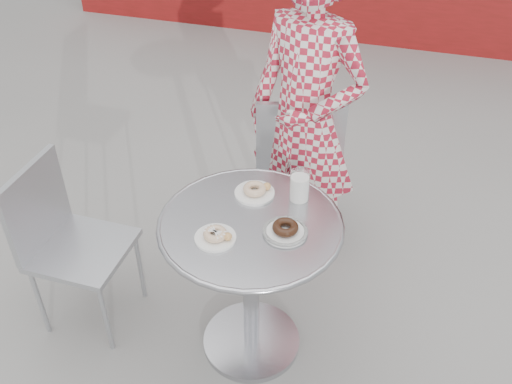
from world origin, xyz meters
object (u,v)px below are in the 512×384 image
(chair_left, at_px, (87,275))
(milk_cup, at_px, (299,187))
(seated_person, at_px, (306,121))
(plate_checker, at_px, (285,230))
(chair_far, at_px, (296,186))
(plate_near, at_px, (216,236))
(bistro_table, at_px, (251,256))
(plate_far, at_px, (255,191))

(chair_left, xyz_separation_m, milk_cup, (0.93, 0.24, 0.55))
(seated_person, bearing_deg, plate_checker, -64.82)
(chair_far, xyz_separation_m, plate_near, (-0.08, -1.01, 0.48))
(bistro_table, distance_m, milk_cup, 0.34)
(plate_far, bearing_deg, plate_checker, -48.11)
(plate_far, xyz_separation_m, plate_near, (-0.06, -0.31, -0.00))
(bistro_table, relative_size, milk_cup, 5.66)
(chair_left, relative_size, plate_near, 5.27)
(bistro_table, relative_size, plate_checker, 4.29)
(chair_far, bearing_deg, plate_near, 70.39)
(chair_far, height_order, milk_cup, chair_far)
(milk_cup, bearing_deg, bistro_table, -126.58)
(plate_far, height_order, plate_checker, same)
(chair_left, xyz_separation_m, plate_far, (0.75, 0.22, 0.50))
(seated_person, height_order, plate_checker, seated_person)
(plate_far, bearing_deg, plate_near, -101.33)
(chair_left, xyz_separation_m, seated_person, (0.85, 0.73, 0.56))
(bistro_table, relative_size, seated_person, 0.45)
(seated_person, bearing_deg, plate_near, -82.42)
(seated_person, xyz_separation_m, milk_cup, (0.09, -0.49, -0.02))
(bistro_table, bearing_deg, plate_far, 100.87)
(plate_far, relative_size, plate_checker, 0.96)
(bistro_table, relative_size, chair_left, 0.90)
(plate_near, xyz_separation_m, milk_cup, (0.24, 0.33, 0.04))
(chair_far, height_order, chair_left, chair_far)
(chair_far, relative_size, plate_checker, 5.21)
(chair_left, bearing_deg, milk_cup, -75.14)
(chair_far, bearing_deg, bistro_table, 75.89)
(chair_left, distance_m, plate_near, 0.86)
(chair_left, distance_m, plate_checker, 1.06)
(chair_left, xyz_separation_m, plate_checker, (0.93, 0.02, 0.50))
(bistro_table, height_order, plate_checker, plate_checker)
(chair_far, xyz_separation_m, seated_person, (0.07, -0.19, 0.54))
(chair_far, bearing_deg, plate_checker, 84.97)
(seated_person, relative_size, milk_cup, 12.47)
(seated_person, bearing_deg, chair_far, 128.65)
(seated_person, relative_size, plate_near, 10.40)
(seated_person, distance_m, plate_checker, 0.71)
(chair_far, relative_size, milk_cup, 6.88)
(chair_far, distance_m, plate_near, 1.12)
(plate_far, xyz_separation_m, milk_cup, (0.18, 0.02, 0.04))
(plate_checker, bearing_deg, chair_left, -178.72)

